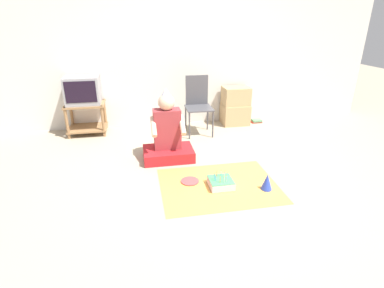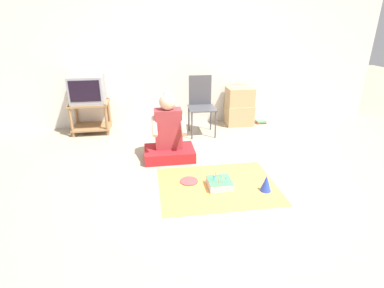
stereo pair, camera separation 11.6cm
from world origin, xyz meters
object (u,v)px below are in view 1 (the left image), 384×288
object	(u,v)px
folding_chair	(198,102)
tv	(83,90)
party_hat_blue	(267,182)
cardboard_box_stack	(235,106)
birthday_cake	(221,183)
paper_plate	(190,181)
book_pile	(256,121)
person_seated	(168,137)

from	to	relation	value
folding_chair	tv	bearing A→B (deg)	170.52
party_hat_blue	cardboard_box_stack	bearing A→B (deg)	80.76
cardboard_box_stack	birthday_cake	xyz separation A→B (m)	(-0.81, -2.00, -0.26)
tv	paper_plate	world-z (taller)	tv
tv	cardboard_box_stack	xyz separation A→B (m)	(2.43, 0.01, -0.38)
cardboard_box_stack	birthday_cake	world-z (taller)	cardboard_box_stack
tv	cardboard_box_stack	bearing A→B (deg)	0.16
tv	book_pile	distance (m)	2.91
tv	folding_chair	size ratio (longest dim) A/B	0.56
person_seated	tv	bearing A→B (deg)	134.52
party_hat_blue	folding_chair	bearing A→B (deg)	101.14
tv	party_hat_blue	xyz separation A→B (m)	(2.09, -2.14, -0.60)
birthday_cake	tv	bearing A→B (deg)	129.13
person_seated	party_hat_blue	distance (m)	1.37
folding_chair	paper_plate	bearing A→B (deg)	-104.97
cardboard_box_stack	birthday_cake	size ratio (longest dim) A/B	2.50
book_pile	person_seated	distance (m)	2.06
birthday_cake	party_hat_blue	xyz separation A→B (m)	(0.47, -0.15, 0.05)
person_seated	birthday_cake	world-z (taller)	person_seated
book_pile	party_hat_blue	world-z (taller)	party_hat_blue
tv	birthday_cake	size ratio (longest dim) A/B	1.95
book_pile	birthday_cake	distance (m)	2.32
cardboard_box_stack	paper_plate	world-z (taller)	cardboard_box_stack
paper_plate	tv	bearing A→B (deg)	125.58
person_seated	book_pile	bearing A→B (deg)	34.30
book_pile	folding_chair	bearing A→B (deg)	-165.94
tv	birthday_cake	xyz separation A→B (m)	(1.62, -1.99, -0.64)
tv	person_seated	xyz separation A→B (m)	(1.14, -1.16, -0.40)
cardboard_box_stack	book_pile	world-z (taller)	cardboard_box_stack
book_pile	birthday_cake	bearing A→B (deg)	-121.49
cardboard_box_stack	party_hat_blue	distance (m)	2.18
folding_chair	person_seated	world-z (taller)	person_seated
cardboard_box_stack	paper_plate	bearing A→B (deg)	-121.52
paper_plate	folding_chair	bearing A→B (deg)	75.03
book_pile	person_seated	world-z (taller)	person_seated
book_pile	person_seated	size ratio (longest dim) A/B	0.20
folding_chair	party_hat_blue	world-z (taller)	folding_chair
folding_chair	book_pile	world-z (taller)	folding_chair
person_seated	folding_chair	bearing A→B (deg)	56.55
birthday_cake	folding_chair	bearing A→B (deg)	86.61
person_seated	birthday_cake	size ratio (longest dim) A/B	3.63
tv	person_seated	bearing A→B (deg)	-45.48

